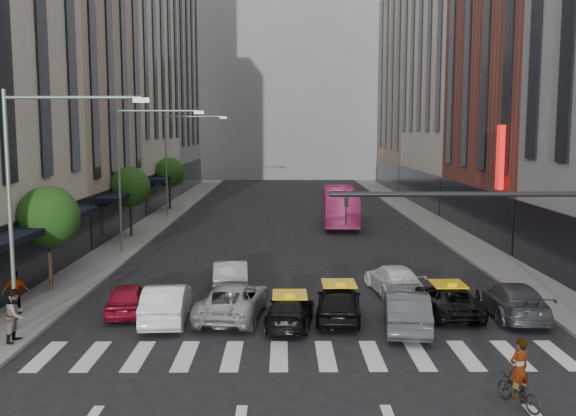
{
  "coord_description": "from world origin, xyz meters",
  "views": [
    {
      "loc": [
        -0.85,
        -19.65,
        7.66
      ],
      "look_at": [
        -0.62,
        10.55,
        4.0
      ],
      "focal_mm": 40.0,
      "sensor_mm": 36.0,
      "label": 1
    }
  ],
  "objects_px": {
    "streetlamp_mid": "(134,159)",
    "streetlamp_far": "(177,151)",
    "taxi_center": "(339,302)",
    "streetlamp_near": "(34,178)",
    "pedestrian_far": "(16,292)",
    "taxi_left": "(290,310)",
    "motorcycle": "(518,391)",
    "bus": "(340,206)",
    "car_red": "(127,298)",
    "car_white_front": "(166,303)",
    "pedestrian_near": "(16,315)"
  },
  "relations": [
    {
      "from": "streetlamp_near",
      "to": "taxi_center",
      "type": "distance_m",
      "value": 12.66
    },
    {
      "from": "bus",
      "to": "car_red",
      "type": "bearing_deg",
      "value": 69.24
    },
    {
      "from": "streetlamp_mid",
      "to": "taxi_center",
      "type": "bearing_deg",
      "value": -51.44
    },
    {
      "from": "taxi_left",
      "to": "motorcycle",
      "type": "xyz_separation_m",
      "value": [
        6.29,
        -7.56,
        -0.17
      ]
    },
    {
      "from": "bus",
      "to": "streetlamp_near",
      "type": "bearing_deg",
      "value": 66.76
    },
    {
      "from": "car_white_front",
      "to": "pedestrian_far",
      "type": "distance_m",
      "value": 6.31
    },
    {
      "from": "streetlamp_near",
      "to": "taxi_center",
      "type": "height_order",
      "value": "streetlamp_near"
    },
    {
      "from": "taxi_center",
      "to": "taxi_left",
      "type": "bearing_deg",
      "value": 24.87
    },
    {
      "from": "car_red",
      "to": "taxi_center",
      "type": "xyz_separation_m",
      "value": [
        8.8,
        -1.0,
        0.09
      ]
    },
    {
      "from": "taxi_left",
      "to": "pedestrian_far",
      "type": "xyz_separation_m",
      "value": [
        -11.23,
        1.16,
        0.44
      ]
    },
    {
      "from": "streetlamp_far",
      "to": "pedestrian_near",
      "type": "distance_m",
      "value": 33.68
    },
    {
      "from": "car_red",
      "to": "taxi_left",
      "type": "height_order",
      "value": "car_red"
    },
    {
      "from": "streetlamp_near",
      "to": "motorcycle",
      "type": "height_order",
      "value": "streetlamp_near"
    },
    {
      "from": "pedestrian_far",
      "to": "pedestrian_near",
      "type": "bearing_deg",
      "value": 98.71
    },
    {
      "from": "streetlamp_mid",
      "to": "streetlamp_far",
      "type": "bearing_deg",
      "value": 90.0
    },
    {
      "from": "streetlamp_near",
      "to": "streetlamp_mid",
      "type": "bearing_deg",
      "value": 90.0
    },
    {
      "from": "car_white_front",
      "to": "pedestrian_near",
      "type": "bearing_deg",
      "value": 27.24
    },
    {
      "from": "taxi_left",
      "to": "bus",
      "type": "relative_size",
      "value": 0.38
    },
    {
      "from": "car_red",
      "to": "pedestrian_far",
      "type": "relative_size",
      "value": 2.14
    },
    {
      "from": "car_red",
      "to": "taxi_center",
      "type": "relative_size",
      "value": 0.88
    },
    {
      "from": "streetlamp_mid",
      "to": "car_white_front",
      "type": "relative_size",
      "value": 1.93
    },
    {
      "from": "car_red",
      "to": "car_white_front",
      "type": "bearing_deg",
      "value": 142.04
    },
    {
      "from": "taxi_left",
      "to": "bus",
      "type": "xyz_separation_m",
      "value": [
        4.4,
        27.44,
        0.93
      ]
    },
    {
      "from": "pedestrian_far",
      "to": "taxi_left",
      "type": "bearing_deg",
      "value": 160.3
    },
    {
      "from": "streetlamp_mid",
      "to": "car_red",
      "type": "height_order",
      "value": "streetlamp_mid"
    },
    {
      "from": "streetlamp_near",
      "to": "taxi_left",
      "type": "height_order",
      "value": "streetlamp_near"
    },
    {
      "from": "car_white_front",
      "to": "pedestrian_near",
      "type": "relative_size",
      "value": 2.44
    },
    {
      "from": "car_red",
      "to": "taxi_left",
      "type": "xyz_separation_m",
      "value": [
        6.8,
        -1.7,
        -0.05
      ]
    },
    {
      "from": "streetlamp_near",
      "to": "streetlamp_mid",
      "type": "distance_m",
      "value": 16.0
    },
    {
      "from": "car_red",
      "to": "pedestrian_near",
      "type": "xyz_separation_m",
      "value": [
        -3.0,
        -3.98,
        0.45
      ]
    },
    {
      "from": "streetlamp_near",
      "to": "motorcycle",
      "type": "bearing_deg",
      "value": -22.79
    },
    {
      "from": "streetlamp_near",
      "to": "bus",
      "type": "distance_m",
      "value": 31.88
    },
    {
      "from": "streetlamp_far",
      "to": "bus",
      "type": "height_order",
      "value": "streetlamp_far"
    },
    {
      "from": "streetlamp_mid",
      "to": "taxi_left",
      "type": "distance_m",
      "value": 18.54
    },
    {
      "from": "streetlamp_far",
      "to": "bus",
      "type": "distance_m",
      "value": 14.96
    },
    {
      "from": "streetlamp_mid",
      "to": "taxi_center",
      "type": "height_order",
      "value": "streetlamp_mid"
    },
    {
      "from": "streetlamp_mid",
      "to": "motorcycle",
      "type": "height_order",
      "value": "streetlamp_mid"
    },
    {
      "from": "pedestrian_near",
      "to": "car_white_front",
      "type": "bearing_deg",
      "value": -54.49
    },
    {
      "from": "streetlamp_mid",
      "to": "pedestrian_far",
      "type": "xyz_separation_m",
      "value": [
        -1.79,
        -13.9,
        -4.85
      ]
    },
    {
      "from": "pedestrian_near",
      "to": "pedestrian_far",
      "type": "distance_m",
      "value": 3.72
    },
    {
      "from": "streetlamp_near",
      "to": "streetlamp_mid",
      "type": "relative_size",
      "value": 1.0
    },
    {
      "from": "streetlamp_near",
      "to": "pedestrian_far",
      "type": "relative_size",
      "value": 4.97
    },
    {
      "from": "taxi_left",
      "to": "streetlamp_mid",
      "type": "bearing_deg",
      "value": -51.5
    },
    {
      "from": "car_white_front",
      "to": "pedestrian_far",
      "type": "relative_size",
      "value": 2.58
    },
    {
      "from": "streetlamp_near",
      "to": "streetlamp_mid",
      "type": "xyz_separation_m",
      "value": [
        0.0,
        16.0,
        0.0
      ]
    },
    {
      "from": "taxi_center",
      "to": "streetlamp_near",
      "type": "bearing_deg",
      "value": 13.62
    },
    {
      "from": "streetlamp_mid",
      "to": "streetlamp_far",
      "type": "height_order",
      "value": "same"
    },
    {
      "from": "streetlamp_near",
      "to": "pedestrian_far",
      "type": "bearing_deg",
      "value": 130.35
    },
    {
      "from": "taxi_center",
      "to": "pedestrian_far",
      "type": "distance_m",
      "value": 13.24
    },
    {
      "from": "car_white_front",
      "to": "bus",
      "type": "relative_size",
      "value": 0.42
    }
  ]
}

